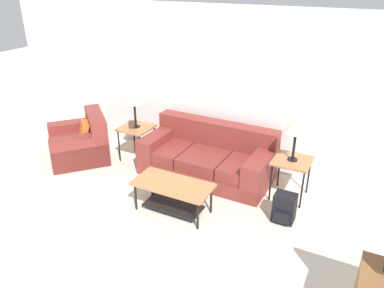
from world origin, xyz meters
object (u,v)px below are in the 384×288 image
at_px(armchair, 81,143).
at_px(couch, 208,158).
at_px(side_table_right, 292,164).
at_px(table_lamp_right, 297,126).
at_px(table_lamp_left, 134,98).
at_px(coffee_table, 173,191).
at_px(backpack, 284,208).
at_px(side_table_left, 136,130).

bearing_deg(armchair, couch, 12.06).
xyz_separation_m(side_table_right, table_lamp_right, (-0.00, 0.00, 0.59)).
height_order(armchair, table_lamp_left, table_lamp_left).
xyz_separation_m(coffee_table, side_table_right, (1.33, 1.10, 0.22)).
height_order(couch, armchair, couch).
bearing_deg(armchair, table_lamp_left, 24.82).
height_order(table_lamp_right, backpack, table_lamp_right).
distance_m(couch, side_table_right, 1.37).
relative_size(coffee_table, table_lamp_right, 1.66).
relative_size(side_table_left, table_lamp_left, 0.93).
relative_size(table_lamp_left, backpack, 1.62).
xyz_separation_m(couch, table_lamp_left, (-1.35, -0.06, 0.84)).
relative_size(coffee_table, side_table_left, 1.78).
bearing_deg(coffee_table, side_table_right, 39.64).
bearing_deg(armchair, backpack, -3.14).
xyz_separation_m(side_table_right, table_lamp_left, (-2.69, 0.00, 0.59)).
bearing_deg(table_lamp_left, table_lamp_right, 0.00).
distance_m(couch, table_lamp_right, 1.59).
height_order(couch, table_lamp_left, table_lamp_left).
bearing_deg(table_lamp_left, armchair, -155.18).
xyz_separation_m(coffee_table, table_lamp_left, (-1.36, 1.10, 0.81)).
xyz_separation_m(couch, backpack, (1.44, -0.68, -0.10)).
height_order(side_table_right, table_lamp_left, table_lamp_left).
height_order(table_lamp_left, backpack, table_lamp_left).
relative_size(armchair, table_lamp_right, 2.14).
bearing_deg(side_table_right, table_lamp_right, 180.00).
bearing_deg(table_lamp_left, side_table_right, 0.00).
distance_m(side_table_left, table_lamp_right, 2.76).
bearing_deg(table_lamp_right, backpack, -81.80).
bearing_deg(backpack, side_table_right, 98.20).
distance_m(table_lamp_left, table_lamp_right, 2.69).
relative_size(armchair, side_table_right, 2.29).
relative_size(couch, side_table_left, 3.44).
bearing_deg(table_lamp_right, side_table_left, 180.00).
relative_size(coffee_table, side_table_right, 1.78).
distance_m(side_table_right, backpack, 0.72).
bearing_deg(side_table_left, backpack, -12.60).
distance_m(couch, coffee_table, 1.17).
bearing_deg(table_lamp_left, coffee_table, -39.01).
relative_size(table_lamp_right, backpack, 1.62).
distance_m(table_lamp_right, backpack, 1.13).
bearing_deg(side_table_left, table_lamp_left, 180.00).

